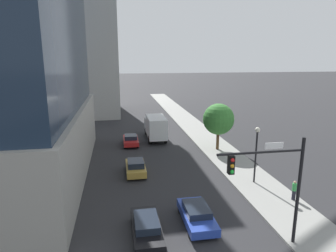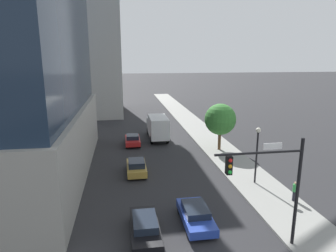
# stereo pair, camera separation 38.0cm
# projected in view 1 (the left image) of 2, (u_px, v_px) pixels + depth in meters

# --- Properties ---
(sidewalk) EXTENTS (4.36, 120.00, 0.15)m
(sidewalk) POSITION_uv_depth(u_px,v_px,m) (229.00, 159.00, 33.03)
(sidewalk) COLOR gray
(sidewalk) RESTS_ON ground
(construction_building) EXTENTS (23.71, 16.42, 42.61)m
(construction_building) POSITION_uv_depth(u_px,v_px,m) (77.00, 19.00, 56.05)
(construction_building) COLOR #B2AFA8
(construction_building) RESTS_ON ground
(traffic_light_pole) EXTENTS (5.25, 0.48, 6.71)m
(traffic_light_pole) POSITION_uv_depth(u_px,v_px,m) (272.00, 176.00, 16.86)
(traffic_light_pole) COLOR black
(traffic_light_pole) RESTS_ON sidewalk
(street_lamp) EXTENTS (0.44, 0.44, 5.15)m
(street_lamp) POSITION_uv_depth(u_px,v_px,m) (256.00, 146.00, 26.09)
(street_lamp) COLOR black
(street_lamp) RESTS_ON sidewalk
(street_tree) EXTENTS (3.80, 3.80, 5.69)m
(street_tree) POSITION_uv_depth(u_px,v_px,m) (219.00, 119.00, 35.63)
(street_tree) COLOR brown
(street_tree) RESTS_ON sidewalk
(car_black) EXTENTS (1.80, 4.79, 1.34)m
(car_black) POSITION_uv_depth(u_px,v_px,m) (147.00, 227.00, 18.78)
(car_black) COLOR black
(car_black) RESTS_ON ground
(car_gold) EXTENTS (1.85, 4.02, 1.47)m
(car_gold) POSITION_uv_depth(u_px,v_px,m) (136.00, 167.00, 28.94)
(car_gold) COLOR #AD8938
(car_gold) RESTS_ON ground
(car_red) EXTENTS (1.88, 4.16, 1.40)m
(car_red) POSITION_uv_depth(u_px,v_px,m) (131.00, 140.00, 38.45)
(car_red) COLOR red
(car_red) RESTS_ON ground
(car_blue) EXTENTS (1.90, 4.55, 1.31)m
(car_blue) POSITION_uv_depth(u_px,v_px,m) (197.00, 215.00, 20.31)
(car_blue) COLOR #233D9E
(car_blue) RESTS_ON ground
(box_truck) EXTENTS (2.42, 7.29, 3.36)m
(box_truck) POSITION_uv_depth(u_px,v_px,m) (156.00, 126.00, 40.94)
(box_truck) COLOR silver
(box_truck) RESTS_ON ground
(pedestrian_green_shirt) EXTENTS (0.34, 0.34, 1.61)m
(pedestrian_green_shirt) POSITION_uv_depth(u_px,v_px,m) (294.00, 190.00, 23.37)
(pedestrian_green_shirt) COLOR black
(pedestrian_green_shirt) RESTS_ON sidewalk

